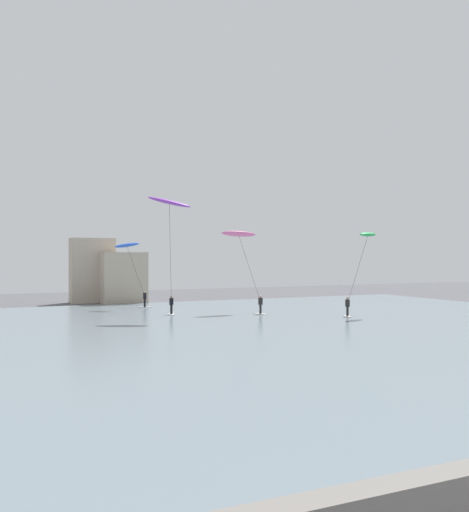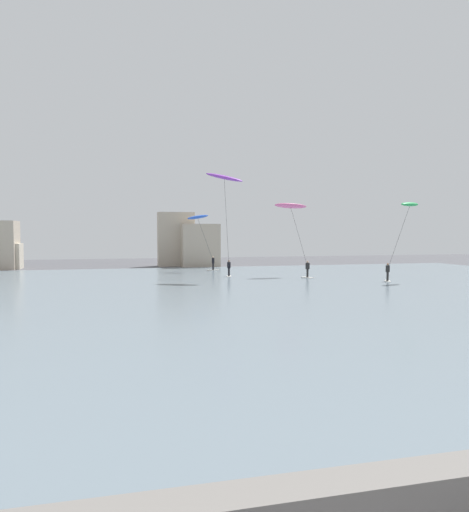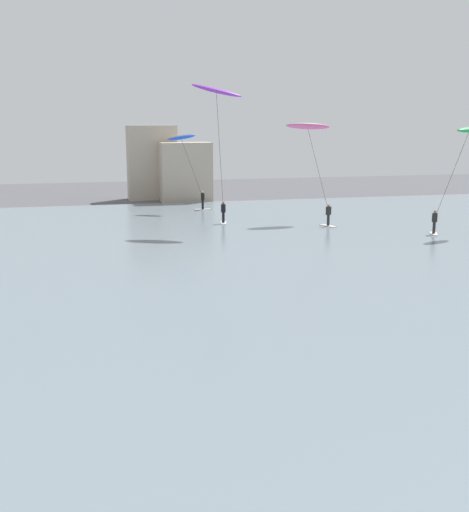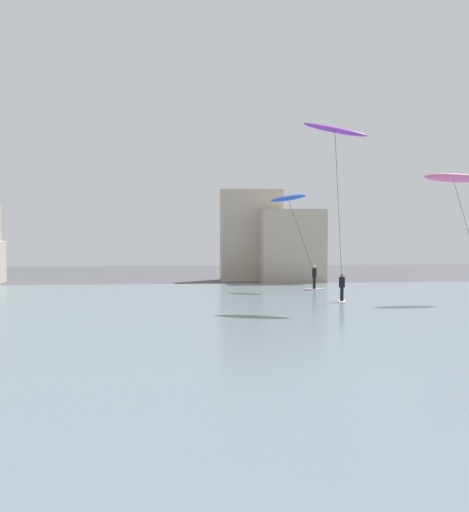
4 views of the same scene
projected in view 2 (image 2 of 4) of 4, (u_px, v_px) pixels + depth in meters
water_bay at (158, 297)px, 32.38m from camera, size 84.00×52.00×0.10m
far_shore_buildings at (81, 247)px, 59.10m from camera, size 31.70×5.34×7.15m
kitesurfer_green at (406, 215)px, 42.47m from camera, size 3.97×1.77×7.22m
kitesurfer_blue at (200, 224)px, 53.76m from camera, size 3.76×1.66×6.51m
kitesurfer_purple at (225, 184)px, 44.19m from camera, size 3.76×4.47×10.15m
kitesurfer_pink at (292, 211)px, 47.89m from camera, size 3.57×4.51×7.52m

